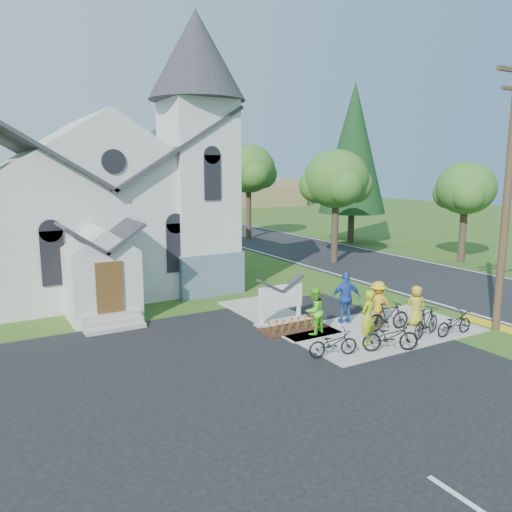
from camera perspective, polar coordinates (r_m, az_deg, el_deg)
ground at (r=17.86m, az=11.78°, el=-9.63°), size 120.00×120.00×0.00m
parking_lot at (r=12.79m, az=-6.92°, el=-17.76°), size 20.00×16.00×0.02m
road at (r=35.27m, az=7.74°, el=0.32°), size 8.00×90.00×0.02m
sidewalk at (r=19.18m, az=14.16°, el=-8.26°), size 7.00×4.00×0.05m
church at (r=25.61m, az=-16.95°, el=8.08°), size 12.35×12.00×13.00m
church_sign at (r=19.29m, az=2.85°, el=-4.74°), size 2.20×0.40×1.70m
flower_bed at (r=18.85m, az=4.32°, el=-8.26°), size 2.60×1.10×0.07m
utility_pole at (r=19.97m, az=26.99°, el=7.41°), size 3.45×0.28×10.00m
tree_road_near at (r=31.49m, az=9.15°, el=8.62°), size 4.00×4.00×7.05m
tree_road_mid at (r=41.73m, az=-0.86°, el=9.88°), size 4.40×4.40×7.80m
tree_road_far at (r=33.76m, az=22.86°, el=7.08°), size 3.60×3.60×6.30m
conifer at (r=40.28m, az=11.09°, el=11.97°), size 5.20×5.20×12.40m
distant_hills at (r=70.43m, az=-18.05°, el=6.57°), size 61.00×10.00×5.60m
cyclist_0 at (r=17.28m, az=12.65°, el=-6.88°), size 0.80×0.65×1.88m
bike_0 at (r=16.20m, az=8.80°, el=-9.81°), size 1.73×0.94×0.86m
cyclist_1 at (r=18.04m, az=6.65°, el=-6.23°), size 0.98×0.84×1.72m
bike_1 at (r=19.02m, az=14.88°, el=-6.70°), size 1.81×0.78×1.05m
cyclist_2 at (r=19.44m, az=10.24°, el=-4.74°), size 1.25×0.86×1.98m
bike_2 at (r=17.01m, az=15.10°, el=-8.86°), size 1.97×1.37×0.98m
cyclist_3 at (r=19.31m, az=13.77°, el=-5.35°), size 1.27×0.98×1.73m
bike_3 at (r=18.75m, az=18.89°, el=-7.16°), size 1.82×0.95×1.06m
cyclist_4 at (r=19.85m, az=17.83°, el=-5.41°), size 0.89×0.76×1.54m
bike_4 at (r=19.27m, az=21.70°, el=-7.16°), size 1.66×0.62×0.87m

